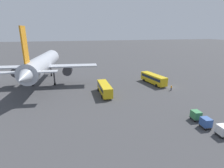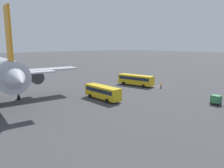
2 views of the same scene
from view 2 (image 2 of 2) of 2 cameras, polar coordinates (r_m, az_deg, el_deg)
The scene contains 5 objects.
ground_plane at distance 70.47m, azimuth 11.58°, elevation -0.56°, with size 600.00×600.00×0.00m, color #424244.
shuttle_bus_near at distance 70.31m, azimuth 6.23°, elevation 1.24°, with size 12.18×4.54×3.39m.
shuttle_bus_far at distance 52.43m, azimuth -2.47°, elevation -1.97°, with size 10.71×3.42×3.25m.
worker_person at distance 67.07m, azimuth 12.70°, elevation -0.41°, with size 0.38×0.38×1.74m.
cargo_cart_green at distance 53.36m, azimuth 25.53°, elevation -3.61°, with size 2.12×1.84×2.06m.
Camera 2 is at (-39.19, 57.05, 13.24)m, focal length 35.00 mm.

